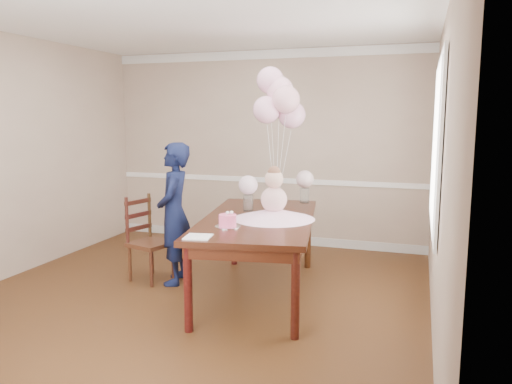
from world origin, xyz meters
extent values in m
cube|color=#371E0D|center=(0.00, 0.00, 0.00)|extent=(4.50, 5.00, 0.00)
cube|color=white|center=(0.00, 0.00, 2.70)|extent=(4.50, 5.00, 0.02)
cube|color=tan|center=(0.00, 2.50, 1.35)|extent=(4.50, 0.02, 2.70)
cube|color=tan|center=(2.25, 0.00, 1.35)|extent=(0.02, 5.00, 2.70)
cube|color=white|center=(0.00, 2.49, 0.90)|extent=(4.50, 0.02, 0.07)
cube|color=white|center=(0.00, 2.49, 2.63)|extent=(4.50, 0.02, 0.12)
cube|color=silver|center=(0.00, 2.49, 0.06)|extent=(4.50, 0.02, 0.12)
cube|color=white|center=(2.23, 0.50, 1.55)|extent=(0.02, 1.66, 1.56)
cube|color=white|center=(2.21, 0.50, 1.55)|extent=(0.01, 1.50, 1.40)
cube|color=black|center=(0.58, 0.44, 0.77)|extent=(1.40, 2.28, 0.05)
cube|color=black|center=(0.58, 0.44, 0.69)|extent=(1.28, 2.16, 0.11)
cylinder|color=black|center=(0.30, -0.60, 0.37)|extent=(0.09, 0.09, 0.75)
cylinder|color=black|center=(1.18, -0.46, 0.37)|extent=(0.09, 0.09, 0.75)
cylinder|color=black|center=(-0.02, 1.33, 0.37)|extent=(0.09, 0.09, 0.75)
cylinder|color=black|center=(0.86, 1.48, 0.37)|extent=(0.09, 0.09, 0.75)
cone|color=#FFBBE0|center=(0.75, 0.41, 0.85)|extent=(0.93, 0.93, 0.11)
sphere|color=pink|center=(0.75, 0.41, 0.99)|extent=(0.26, 0.26, 0.26)
sphere|color=#DBAC97|center=(0.75, 0.41, 1.19)|extent=(0.18, 0.18, 0.18)
sphere|color=brown|center=(0.75, 0.41, 1.26)|extent=(0.13, 0.13, 0.13)
cylinder|color=silver|center=(0.45, -0.07, 0.80)|extent=(0.27, 0.27, 0.01)
cylinder|color=#FF508B|center=(0.45, -0.07, 0.86)|extent=(0.18, 0.18, 0.11)
sphere|color=silver|center=(0.45, -0.07, 0.93)|extent=(0.03, 0.03, 0.03)
sphere|color=white|center=(0.48, -0.05, 0.93)|extent=(0.03, 0.03, 0.03)
cylinder|color=silver|center=(0.37, 0.73, 0.88)|extent=(0.12, 0.12, 0.17)
sphere|color=beige|center=(0.37, 0.73, 1.08)|extent=(0.20, 0.20, 0.20)
cylinder|color=white|center=(0.83, 1.40, 0.88)|extent=(0.12, 0.12, 0.17)
sphere|color=beige|center=(0.83, 1.40, 1.08)|extent=(0.20, 0.20, 0.20)
cube|color=white|center=(0.36, -0.52, 0.80)|extent=(0.25, 0.25, 0.01)
cylinder|color=silver|center=(0.59, 1.03, 0.81)|extent=(0.05, 0.05, 0.02)
sphere|color=#F9B0CF|center=(0.49, 1.01, 1.87)|extent=(0.30, 0.30, 0.30)
sphere|color=#F1ABBA|center=(0.70, 1.00, 1.97)|extent=(0.30, 0.30, 0.30)
sphere|color=#FFB4CD|center=(0.59, 1.14, 2.08)|extent=(0.30, 0.30, 0.30)
sphere|color=#F3ACCB|center=(0.49, 1.14, 2.19)|extent=(0.30, 0.30, 0.30)
sphere|color=#E3A0BF|center=(0.73, 1.14, 1.81)|extent=(0.30, 0.30, 0.30)
cylinder|color=white|center=(0.54, 1.02, 1.26)|extent=(0.10, 0.02, 0.89)
cylinder|color=white|center=(0.65, 1.01, 1.31)|extent=(0.12, 0.04, 1.00)
cylinder|color=white|center=(0.59, 1.09, 1.36)|extent=(0.01, 0.10, 1.10)
cylinder|color=silver|center=(0.54, 1.09, 1.42)|extent=(0.11, 0.10, 1.21)
cylinder|color=white|center=(0.66, 1.09, 1.23)|extent=(0.14, 0.10, 0.83)
cube|color=#3D1D10|center=(-0.68, 0.48, 0.41)|extent=(0.50, 0.50, 0.05)
cylinder|color=#3B1D10|center=(-0.88, 0.37, 0.20)|extent=(0.05, 0.05, 0.39)
cylinder|color=#36180E|center=(-0.56, 0.28, 0.20)|extent=(0.05, 0.05, 0.39)
cylinder|color=#36160E|center=(-0.79, 0.69, 0.20)|extent=(0.05, 0.05, 0.39)
cylinder|color=black|center=(-0.47, 0.59, 0.20)|extent=(0.05, 0.05, 0.39)
cylinder|color=#33120D|center=(-0.90, 0.37, 0.68)|extent=(0.05, 0.05, 0.51)
cylinder|color=#341E0E|center=(-0.81, 0.69, 0.68)|extent=(0.05, 0.05, 0.51)
cube|color=#34130E|center=(-0.85, 0.53, 0.57)|extent=(0.13, 0.36, 0.05)
cube|color=#35110E|center=(-0.85, 0.53, 0.72)|extent=(0.13, 0.36, 0.05)
cube|color=#38160F|center=(-0.85, 0.53, 0.86)|extent=(0.13, 0.36, 0.05)
imported|color=black|center=(-0.39, 0.50, 0.76)|extent=(0.51, 0.63, 1.52)
camera|label=1|loc=(2.09, -4.21, 1.80)|focal=35.00mm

